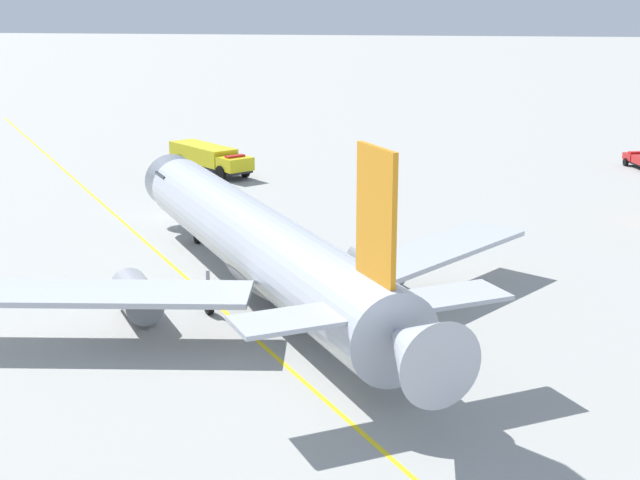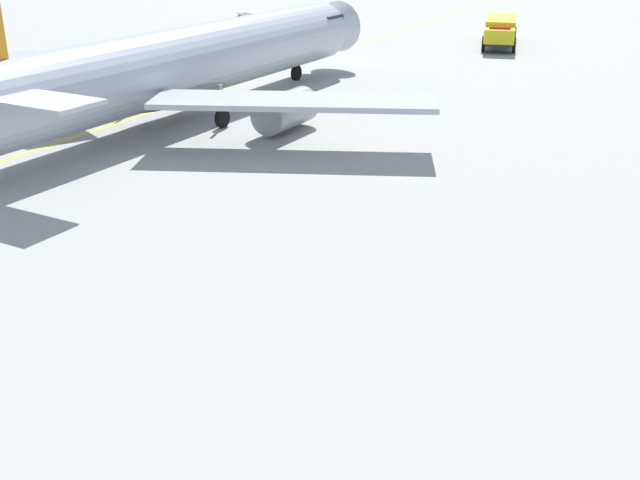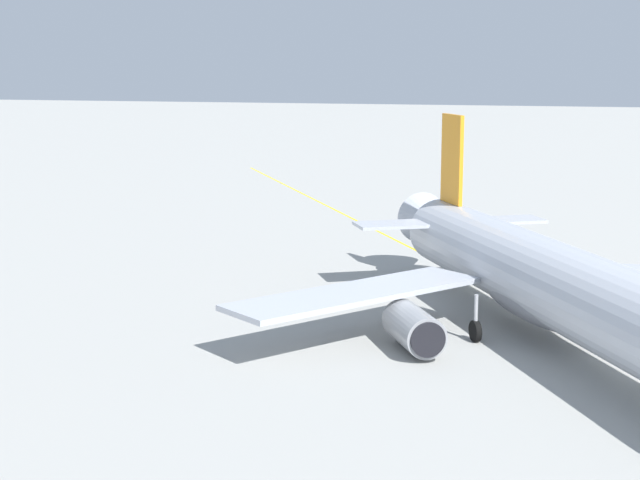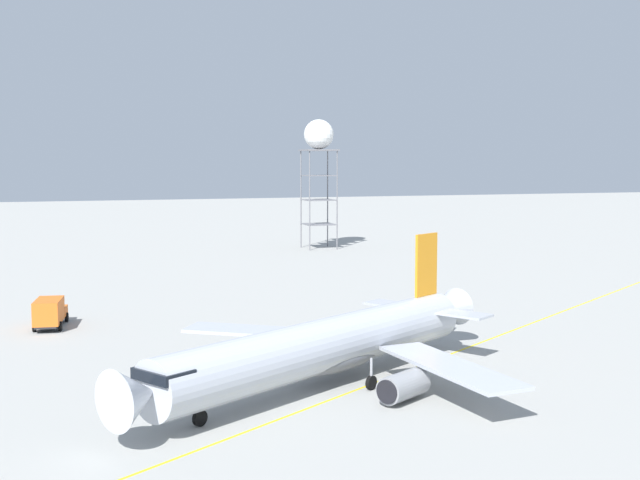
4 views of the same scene
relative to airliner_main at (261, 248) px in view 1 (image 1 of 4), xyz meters
The scene contains 4 objects.
ground_plane 3.16m from the airliner_main, 142.00° to the left, with size 600.00×600.00×0.00m, color #9E9E99.
airliner_main is the anchor object (origin of this frame).
fire_tender_truck 37.67m from the airliner_main, 108.39° to the left, with size 9.59×9.33×2.50m.
taxiway_centreline 4.27m from the airliner_main, 116.13° to the right, with size 94.38×144.46×0.01m.
Camera 1 is at (10.37, -49.19, 16.92)m, focal length 51.96 mm.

